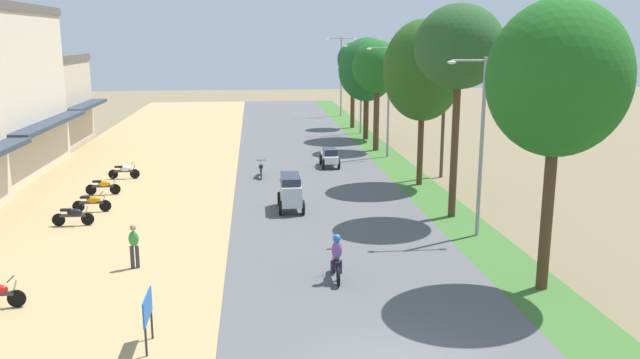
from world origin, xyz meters
The scene contains 22 objects.
shophouse_far centered at (-19.97, 37.02, 3.46)m, with size 7.80×8.49×6.90m.
parked_motorbike_second centered at (-11.38, 14.22, 0.55)m, with size 1.80×0.54×0.94m.
parked_motorbike_third centered at (-11.11, 16.48, 0.55)m, with size 1.80×0.54×0.94m.
parked_motorbike_fourth centered at (-11.36, 19.94, 0.55)m, with size 1.80×0.54×0.94m.
parked_motorbike_fifth centered at (-11.02, 23.82, 0.55)m, with size 1.80×0.54×0.94m.
street_signboard centered at (-6.30, 2.30, 1.11)m, with size 0.06×1.30×1.50m.
pedestrian_on_shoulder centered at (-7.75, 8.50, 0.96)m, with size 0.38×0.27×1.62m.
median_tree_nearest centered at (5.95, 5.18, 6.90)m, with size 4.38×4.38×9.31m.
median_tree_second centered at (5.63, 13.96, 7.72)m, with size 3.95×3.95×9.57m.
median_tree_third centered at (5.82, 20.60, 6.40)m, with size 4.37×4.37×9.11m.
median_tree_fourth centered at (5.50, 31.94, 6.06)m, with size 3.59×3.59×7.95m.
median_tree_fifth centered at (5.68, 37.27, 5.65)m, with size 4.55×4.55×8.14m.
median_tree_sixth centered at (5.63, 44.09, 6.12)m, with size 2.83×2.83×7.74m.
streetlamp_near centered at (5.80, 11.02, 4.33)m, with size 3.16×0.20×7.37m.
streetlamp_mid centered at (5.80, 29.23, 4.45)m, with size 3.16×0.20×7.59m.
streetlamp_far centered at (5.80, 40.57, 4.47)m, with size 3.16×0.20×7.64m.
streetlamp_farthest centered at (5.80, 53.16, 4.77)m, with size 3.16×0.20×8.21m.
utility_pole_near centered at (7.67, 22.59, 4.19)m, with size 1.80×0.20×8.01m.
car_van_silver centered at (-1.73, 15.80, 1.02)m, with size 1.19×2.41×1.67m.
car_sedan_white centered at (1.38, 26.05, 0.74)m, with size 1.10×2.26×1.19m.
motorbike_foreground_rider centered at (-0.72, 6.54, 0.86)m, with size 0.54×1.80×1.66m.
motorbike_ahead_second centered at (-3.04, 23.43, 0.57)m, with size 0.54×1.80×0.94m.
Camera 1 is at (-3.39, -13.78, 8.14)m, focal length 35.85 mm.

